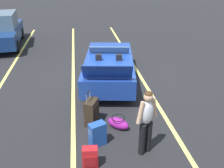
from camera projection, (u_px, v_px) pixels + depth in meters
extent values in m
plane|color=black|center=(109.00, 81.00, 9.44)|extent=(80.00, 80.00, 0.00)
cube|color=#EAE066|center=(142.00, 79.00, 9.61)|extent=(18.00, 0.12, 0.01)
cube|color=#EAE066|center=(73.00, 83.00, 9.27)|extent=(18.00, 0.12, 0.01)
cube|color=navy|center=(109.00, 66.00, 9.17)|extent=(4.32, 2.38, 0.64)
cube|color=navy|center=(110.00, 56.00, 10.51)|extent=(1.56, 1.86, 0.38)
cube|color=slate|center=(109.00, 50.00, 9.43)|extent=(0.42, 1.56, 0.31)
cube|color=black|center=(99.00, 57.00, 8.80)|extent=(0.19, 0.24, 0.22)
cube|color=black|center=(119.00, 57.00, 8.79)|extent=(0.19, 0.24, 0.22)
cube|color=navy|center=(107.00, 72.00, 7.16)|extent=(0.62, 1.54, 0.54)
cylinder|color=black|center=(91.00, 62.00, 10.46)|extent=(0.63, 0.31, 0.60)
cylinder|color=black|center=(129.00, 62.00, 10.44)|extent=(0.63, 0.31, 0.60)
cylinder|color=black|center=(84.00, 89.00, 8.18)|extent=(0.63, 0.31, 0.60)
cylinder|color=black|center=(132.00, 89.00, 8.16)|extent=(0.63, 0.31, 0.60)
cube|color=#2D2319|center=(91.00, 112.00, 6.75)|extent=(0.55, 0.45, 0.74)
cube|color=black|center=(97.00, 115.00, 6.74)|extent=(0.36, 0.17, 0.41)
cylinder|color=gray|center=(90.00, 94.00, 6.67)|extent=(0.03, 0.03, 0.24)
cylinder|color=gray|center=(86.00, 99.00, 6.44)|extent=(0.03, 0.03, 0.24)
cylinder|color=black|center=(88.00, 92.00, 6.50)|extent=(0.25, 0.13, 0.03)
sphere|color=black|center=(91.00, 119.00, 7.08)|extent=(0.04, 0.04, 0.04)
sphere|color=black|center=(86.00, 125.00, 6.79)|extent=(0.04, 0.04, 0.04)
cube|color=#1E479E|center=(97.00, 134.00, 5.97)|extent=(0.38, 0.46, 0.62)
sphere|color=black|center=(101.00, 140.00, 6.23)|extent=(0.04, 0.04, 0.04)
sphere|color=black|center=(91.00, 143.00, 6.10)|extent=(0.04, 0.04, 0.04)
cube|color=red|center=(90.00, 157.00, 5.34)|extent=(0.23, 0.36, 0.50)
cube|color=maroon|center=(90.00, 162.00, 5.26)|extent=(0.04, 0.27, 0.28)
sphere|color=black|center=(96.00, 162.00, 5.52)|extent=(0.04, 0.04, 0.04)
sphere|color=black|center=(85.00, 163.00, 5.50)|extent=(0.04, 0.04, 0.04)
ellipsoid|color=#991E8C|center=(118.00, 123.00, 6.66)|extent=(0.65, 0.68, 0.30)
torus|color=black|center=(118.00, 118.00, 6.58)|extent=(0.53, 0.53, 0.02)
cylinder|color=black|center=(142.00, 140.00, 5.63)|extent=(0.20, 0.20, 0.82)
cylinder|color=black|center=(148.00, 136.00, 5.73)|extent=(0.20, 0.20, 0.82)
ellipsoid|color=silver|center=(147.00, 112.00, 5.37)|extent=(0.34, 0.38, 0.60)
sphere|color=tan|center=(148.00, 97.00, 5.19)|extent=(0.21, 0.21, 0.21)
sphere|color=#472D19|center=(149.00, 95.00, 5.17)|extent=(0.18, 0.18, 0.18)
cylinder|color=tan|center=(140.00, 113.00, 5.23)|extent=(0.17, 0.21, 0.53)
cylinder|color=tan|center=(154.00, 107.00, 5.44)|extent=(0.17, 0.21, 0.53)
cube|color=navy|center=(2.00, 34.00, 13.28)|extent=(4.66, 2.23, 0.70)
cylinder|color=black|center=(21.00, 33.00, 14.83)|extent=(0.66, 0.28, 0.64)
cylinder|color=black|center=(17.00, 47.00, 12.40)|extent=(0.66, 0.28, 0.64)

